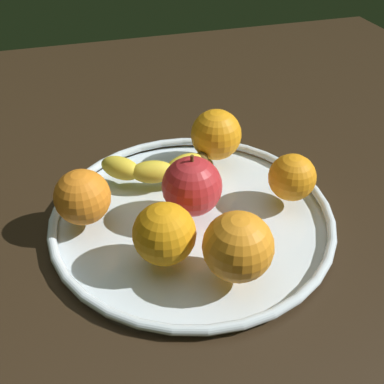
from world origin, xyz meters
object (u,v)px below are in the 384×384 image
at_px(banana, 155,168).
at_px(orange_front_right, 83,197).
at_px(orange_center, 216,135).
at_px(orange_back_right, 164,234).
at_px(apple, 193,186).
at_px(orange_back_left, 292,177).
at_px(fruit_bowl, 192,215).
at_px(orange_front_left, 238,247).

bearing_deg(banana, orange_front_right, -136.83).
xyz_separation_m(orange_center, orange_back_right, (-0.13, -0.19, -0.00)).
bearing_deg(apple, orange_back_left, -4.18).
relative_size(orange_center, orange_back_right, 1.05).
height_order(fruit_bowl, orange_front_left, orange_front_left).
bearing_deg(apple, orange_front_right, 171.10).
distance_m(orange_front_left, orange_center, 0.24).
bearing_deg(orange_front_right, banana, 30.79).
height_order(banana, orange_front_right, orange_front_right).
height_order(apple, orange_back_left, apple).
bearing_deg(orange_front_right, orange_back_right, -48.82).
xyz_separation_m(apple, orange_center, (0.07, 0.11, -0.00)).
xyz_separation_m(apple, orange_back_left, (0.14, -0.01, -0.01)).
bearing_deg(orange_back_right, orange_front_left, -32.20).
distance_m(fruit_bowl, orange_center, 0.14).
bearing_deg(orange_center, orange_front_right, -156.03).
height_order(orange_back_left, orange_center, orange_center).
relative_size(fruit_bowl, banana, 2.28).
bearing_deg(apple, orange_front_left, -81.87).
distance_m(orange_back_left, orange_front_right, 0.28).
bearing_deg(orange_center, fruit_bowl, -121.98).
relative_size(orange_front_left, orange_front_right, 1.11).
distance_m(banana, orange_front_right, 0.13).
xyz_separation_m(orange_back_left, orange_front_left, (-0.12, -0.11, 0.01)).
relative_size(orange_front_right, orange_back_right, 0.97).
bearing_deg(orange_back_left, orange_center, 117.94).
distance_m(fruit_bowl, orange_front_left, 0.13).
relative_size(banana, orange_back_right, 2.26).
distance_m(fruit_bowl, orange_back_right, 0.10).
bearing_deg(orange_front_left, fruit_bowl, 98.51).
xyz_separation_m(orange_back_left, orange_front_right, (-0.28, 0.03, 0.00)).
xyz_separation_m(fruit_bowl, orange_front_left, (0.02, -0.12, 0.05)).
height_order(orange_center, orange_front_right, orange_center).
relative_size(fruit_bowl, orange_front_right, 5.31).
xyz_separation_m(fruit_bowl, orange_back_right, (-0.05, -0.07, 0.05)).
xyz_separation_m(fruit_bowl, orange_back_left, (0.14, -0.01, 0.04)).
distance_m(orange_front_left, orange_back_right, 0.09).
bearing_deg(fruit_bowl, orange_back_right, -126.37).
bearing_deg(orange_back_left, banana, 150.39).
bearing_deg(orange_center, orange_back_right, -123.75).
relative_size(orange_back_left, orange_front_right, 0.90).
bearing_deg(orange_back_right, fruit_bowl, 53.63).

